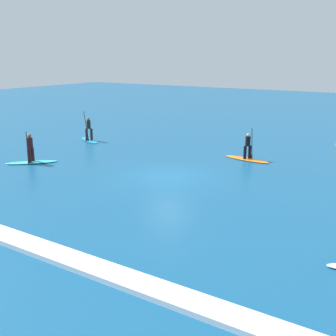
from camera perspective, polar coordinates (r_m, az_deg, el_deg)
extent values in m
plane|color=navy|center=(22.73, 0.00, -1.22)|extent=(120.00, 120.00, 0.00)
ellipsoid|color=#33C6CC|center=(26.95, -18.17, 0.75)|extent=(2.67, 2.72, 0.10)
cylinder|color=#381414|center=(26.97, -18.06, 1.79)|extent=(0.30, 0.30, 0.84)
cylinder|color=#381414|center=(26.73, -18.44, 1.64)|extent=(0.30, 0.30, 0.84)
cylinder|color=#381414|center=(26.69, -18.38, 3.27)|extent=(0.49, 0.49, 0.65)
sphere|color=brown|center=(26.61, -18.46, 4.21)|extent=(0.35, 0.35, 0.24)
cylinder|color=black|center=(26.49, -18.72, 2.68)|extent=(0.23, 0.23, 1.89)
cube|color=black|center=(26.68, -18.56, 0.81)|extent=(0.19, 0.18, 0.32)
ellipsoid|color=orange|center=(26.88, 10.76, 1.20)|extent=(3.19, 1.17, 0.09)
cylinder|color=black|center=(26.69, 10.49, 2.11)|extent=(0.22, 0.22, 0.82)
cylinder|color=black|center=(26.85, 11.12, 2.16)|extent=(0.22, 0.22, 0.82)
cylinder|color=black|center=(26.62, 10.88, 3.62)|extent=(0.36, 0.36, 0.60)
sphere|color=beige|center=(26.55, 10.92, 4.46)|extent=(0.23, 0.23, 0.20)
cylinder|color=black|center=(26.80, 11.42, 3.36)|extent=(0.07, 0.24, 1.94)
cube|color=black|center=(27.00, 11.32, 1.46)|extent=(0.09, 0.21, 0.32)
ellipsoid|color=#1E8CD1|center=(32.93, -10.71, 3.76)|extent=(2.85, 1.90, 0.08)
cylinder|color=black|center=(32.88, -11.07, 4.57)|extent=(0.26, 0.26, 0.87)
cylinder|color=black|center=(32.81, -10.44, 4.57)|extent=(0.26, 0.26, 0.87)
cylinder|color=black|center=(32.71, -10.82, 5.87)|extent=(0.41, 0.41, 0.64)
sphere|color=brown|center=(32.65, -10.86, 6.62)|extent=(0.29, 0.29, 0.22)
cylinder|color=black|center=(32.50, -11.14, 5.69)|extent=(0.19, 0.32, 2.25)
cube|color=black|center=(32.69, -11.05, 3.83)|extent=(0.14, 0.21, 0.32)
cube|color=white|center=(15.86, -19.92, -9.30)|extent=(24.14, 0.90, 0.18)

